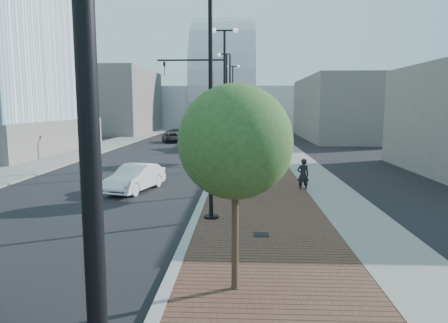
{
  "coord_description": "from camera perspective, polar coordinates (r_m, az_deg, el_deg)",
  "views": [
    {
      "loc": [
        1.74,
        -5.0,
        4.33
      ],
      "look_at": [
        1.0,
        12.0,
        2.0
      ],
      "focal_mm": 32.72,
      "sensor_mm": 36.0,
      "label": 1
    }
  ],
  "objects": [
    {
      "name": "convention_center",
      "position": [
        90.09,
        0.12,
        8.86
      ],
      "size": [
        50.0,
        30.0,
        50.0
      ],
      "color": "#ADB3B7",
      "rests_on": "ground"
    },
    {
      "name": "commercial_block_nw",
      "position": [
        68.54,
        -16.16,
        8.05
      ],
      "size": [
        14.0,
        20.0,
        10.0
      ],
      "primitive_type": "cube",
      "color": "#605A56",
      "rests_on": "ground"
    },
    {
      "name": "streetlight_0",
      "position": [
        3.25,
        -18.87,
        16.06
      ],
      "size": [
        1.72,
        0.56,
        9.28
      ],
      "color": "black",
      "rests_on": "ground"
    },
    {
      "name": "streetlight_2",
      "position": [
        27.03,
        0.08,
        8.84
      ],
      "size": [
        1.72,
        0.56,
        9.28
      ],
      "color": "black",
      "rests_on": "ground"
    },
    {
      "name": "traffic_mast",
      "position": [
        30.08,
        -1.41,
        9.04
      ],
      "size": [
        5.09,
        0.2,
        8.0
      ],
      "color": "black",
      "rests_on": "ground"
    },
    {
      "name": "dark_car_far",
      "position": [
        40.38,
        -4.44,
        2.66
      ],
      "size": [
        2.31,
        5.15,
        1.46
      ],
      "primitive_type": "imported",
      "rotation": [
        0.0,
        0.0,
        0.05
      ],
      "color": "black",
      "rests_on": "ground"
    },
    {
      "name": "commercial_block_ne",
      "position": [
        56.82,
        17.17,
        7.12
      ],
      "size": [
        12.0,
        22.0,
        8.0
      ],
      "primitive_type": "cube",
      "color": "#645E5A",
      "rests_on": "ground"
    },
    {
      "name": "utility_cover_1",
      "position": [
        13.68,
        5.22,
        -10.12
      ],
      "size": [
        0.5,
        0.5,
        0.02
      ],
      "primitive_type": "cube",
      "color": "black",
      "rests_on": "sidewalk"
    },
    {
      "name": "pedestrian",
      "position": [
        21.1,
        10.98,
        -1.86
      ],
      "size": [
        0.64,
        0.45,
        1.69
      ],
      "primitive_type": "imported",
      "rotation": [
        0.0,
        0.0,
        3.22
      ],
      "color": "black",
      "rests_on": "ground"
    },
    {
      "name": "tree_3",
      "position": [
        44.04,
        2.39,
        6.53
      ],
      "size": [
        2.36,
        2.3,
        4.53
      ],
      "color": "#382619",
      "rests_on": "ground"
    },
    {
      "name": "streetlight_1",
      "position": [
        15.05,
        -2.3,
        7.84
      ],
      "size": [
        1.44,
        0.56,
        9.21
      ],
      "color": "black",
      "rests_on": "ground"
    },
    {
      "name": "streetlight_3",
      "position": [
        39.02,
        0.66,
        7.81
      ],
      "size": [
        1.44,
        0.56,
        9.21
      ],
      "color": "black",
      "rests_on": "ground"
    },
    {
      "name": "sidewalk",
      "position": [
        45.24,
        4.72,
        2.35
      ],
      "size": [
        7.0,
        140.0,
        0.12
      ],
      "primitive_type": "cube",
      "color": "#4C2D23",
      "rests_on": "ground"
    },
    {
      "name": "dark_car_mid",
      "position": [
        49.04,
        -7.31,
        3.34
      ],
      "size": [
        3.06,
        4.48,
        1.14
      ],
      "primitive_type": "imported",
      "rotation": [
        0.0,
        0.0,
        0.31
      ],
      "color": "black",
      "rests_on": "ground"
    },
    {
      "name": "west_sidewalk",
      "position": [
        47.55,
        -15.59,
        2.36
      ],
      "size": [
        4.0,
        140.0,
        0.12
      ],
      "primitive_type": "cube",
      "color": "slate",
      "rests_on": "ground"
    },
    {
      "name": "tree_0",
      "position": [
        9.06,
        1.89,
        2.72
      ],
      "size": [
        2.58,
        2.57,
        4.82
      ],
      "color": "#382619",
      "rests_on": "ground"
    },
    {
      "name": "tree_2",
      "position": [
        32.03,
        2.34,
        6.95
      ],
      "size": [
        2.77,
        2.77,
        5.26
      ],
      "color": "#382619",
      "rests_on": "ground"
    },
    {
      "name": "curb",
      "position": [
        45.24,
        0.28,
        2.39
      ],
      "size": [
        0.3,
        140.0,
        0.14
      ],
      "primitive_type": "cube",
      "color": "gray",
      "rests_on": "ground"
    },
    {
      "name": "tree_1",
      "position": [
        20.03,
        2.24,
        6.18
      ],
      "size": [
        2.25,
        2.18,
        4.87
      ],
      "color": "#382619",
      "rests_on": "ground"
    },
    {
      "name": "concrete_strip",
      "position": [
        45.42,
        8.12,
        2.33
      ],
      "size": [
        2.4,
        140.0,
        0.13
      ],
      "primitive_type": "cube",
      "color": "slate",
      "rests_on": "ground"
    },
    {
      "name": "utility_cover_2",
      "position": [
        24.37,
        4.01,
        -2.14
      ],
      "size": [
        0.5,
        0.5,
        0.02
      ],
      "primitive_type": "cube",
      "color": "black",
      "rests_on": "sidewalk"
    },
    {
      "name": "white_sedan",
      "position": [
        21.35,
        -12.29,
        -2.24
      ],
      "size": [
        2.46,
        4.34,
        1.35
      ],
      "primitive_type": "imported",
      "rotation": [
        0.0,
        0.0,
        -0.26
      ],
      "color": "silver",
      "rests_on": "ground"
    },
    {
      "name": "streetlight_4",
      "position": [
        51.02,
        1.23,
        8.35
      ],
      "size": [
        1.72,
        0.56,
        9.28
      ],
      "color": "black",
      "rests_on": "ground"
    }
  ]
}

